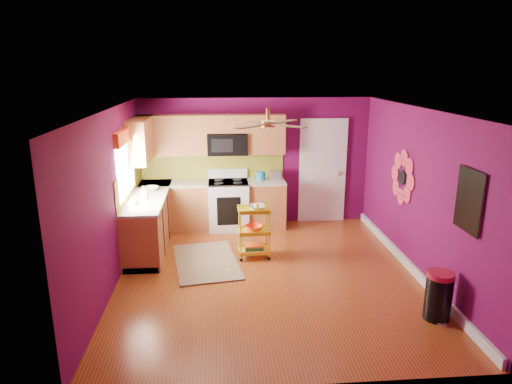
{
  "coord_description": "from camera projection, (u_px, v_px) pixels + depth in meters",
  "views": [
    {
      "loc": [
        -0.7,
        -6.33,
        3.08
      ],
      "look_at": [
        -0.16,
        0.4,
        1.21
      ],
      "focal_mm": 32.0,
      "sensor_mm": 36.0,
      "label": 1
    }
  ],
  "objects": [
    {
      "name": "counter_dish",
      "position": [
        151.0,
        188.0,
        8.14
      ],
      "size": [
        0.25,
        0.25,
        0.06
      ],
      "primitive_type": "imported",
      "color": "white",
      "rests_on": "lower_cabinets"
    },
    {
      "name": "counter_cup",
      "position": [
        135.0,
        201.0,
        7.32
      ],
      "size": [
        0.13,
        0.13,
        0.1
      ],
      "primitive_type": "imported",
      "color": "white",
      "rests_on": "lower_cabinets"
    },
    {
      "name": "soap_bottle_b",
      "position": [
        143.0,
        191.0,
        7.77
      ],
      "size": [
        0.13,
        0.13,
        0.17
      ],
      "primitive_type": "imported",
      "color": "white",
      "rests_on": "lower_cabinets"
    },
    {
      "name": "ground",
      "position": [
        268.0,
        275.0,
        6.95
      ],
      "size": [
        5.0,
        5.0,
        0.0
      ],
      "primitive_type": "plane",
      "color": "maroon",
      "rests_on": "ground"
    },
    {
      "name": "lower_cabinets",
      "position": [
        186.0,
        213.0,
        8.48
      ],
      "size": [
        2.81,
        2.31,
        0.94
      ],
      "color": "brown",
      "rests_on": "ground"
    },
    {
      "name": "shag_rug",
      "position": [
        206.0,
        261.0,
        7.42
      ],
      "size": [
        1.2,
        1.71,
        0.02
      ],
      "primitive_type": "cube",
      "rotation": [
        0.0,
        0.0,
        0.15
      ],
      "color": "#332111",
      "rests_on": "ground"
    },
    {
      "name": "right_wall_art",
      "position": [
        429.0,
        187.0,
        6.42
      ],
      "size": [
        0.04,
        2.74,
        1.04
      ],
      "color": "black",
      "rests_on": "ground"
    },
    {
      "name": "trash_can",
      "position": [
        438.0,
        296.0,
        5.69
      ],
      "size": [
        0.44,
        0.44,
        0.63
      ],
      "color": "black",
      "rests_on": "ground"
    },
    {
      "name": "room_envelope",
      "position": [
        271.0,
        171.0,
        6.52
      ],
      "size": [
        4.54,
        5.04,
        2.52
      ],
      "color": "#5C0A44",
      "rests_on": "ground"
    },
    {
      "name": "soap_bottle_a",
      "position": [
        144.0,
        193.0,
        7.58
      ],
      "size": [
        0.09,
        0.09,
        0.19
      ],
      "primitive_type": "imported",
      "color": "#EA3F72",
      "rests_on": "lower_cabinets"
    },
    {
      "name": "teal_kettle",
      "position": [
        261.0,
        176.0,
        8.84
      ],
      "size": [
        0.18,
        0.18,
        0.21
      ],
      "color": "#1577A4",
      "rests_on": "lower_cabinets"
    },
    {
      "name": "toaster",
      "position": [
        275.0,
        175.0,
        8.92
      ],
      "size": [
        0.22,
        0.15,
        0.18
      ],
      "primitive_type": "cube",
      "color": "beige",
      "rests_on": "lower_cabinets"
    },
    {
      "name": "electric_range",
      "position": [
        229.0,
        204.0,
        8.87
      ],
      "size": [
        0.76,
        0.66,
        1.13
      ],
      "color": "white",
      "rests_on": "ground"
    },
    {
      "name": "panel_door",
      "position": [
        322.0,
        172.0,
        9.16
      ],
      "size": [
        0.95,
        0.11,
        2.15
      ],
      "color": "white",
      "rests_on": "ground"
    },
    {
      "name": "left_window",
      "position": [
        125.0,
        153.0,
        7.33
      ],
      "size": [
        0.08,
        1.35,
        1.08
      ],
      "color": "white",
      "rests_on": "ground"
    },
    {
      "name": "ceiling_fan",
      "position": [
        268.0,
        123.0,
        6.54
      ],
      "size": [
        1.01,
        1.01,
        0.26
      ],
      "color": "#BF8C3F",
      "rests_on": "ground"
    },
    {
      "name": "rolling_cart",
      "position": [
        254.0,
        230.0,
        7.5
      ],
      "size": [
        0.53,
        0.39,
        0.93
      ],
      "color": "yellow",
      "rests_on": "ground"
    },
    {
      "name": "upper_cabinetry",
      "position": [
        190.0,
        138.0,
        8.46
      ],
      "size": [
        2.8,
        2.3,
        1.26
      ],
      "color": "brown",
      "rests_on": "ground"
    }
  ]
}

